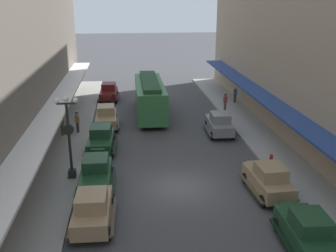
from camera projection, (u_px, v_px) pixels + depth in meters
The scene contains 18 objects.
ground_plane at pixel (179, 187), 22.71m from camera, with size 200.00×200.00×0.00m, color #424244.
sidewalk_left at pixel (49, 193), 21.89m from camera, with size 3.00×60.00×0.15m, color #99968E.
sidewalk_right at pixel (300, 180), 23.47m from camera, with size 3.00×60.00×0.15m, color #99968E.
parked_car_0 at pixel (96, 173), 22.34m from camera, with size 2.17×4.27×1.84m.
parked_car_1 at pixel (101, 139), 27.70m from camera, with size 2.31×4.32×1.84m.
parked_car_2 at pixel (109, 92), 41.31m from camera, with size 2.30×4.32×1.84m.
parked_car_3 at pixel (93, 208), 18.66m from camera, with size 2.23×4.29×1.84m.
parked_car_4 at pixel (219, 123), 31.13m from camera, with size 2.26×4.30×1.84m.
parked_car_5 at pixel (106, 117), 32.82m from camera, with size 2.23×4.29×1.84m.
parked_car_6 at pixel (268, 179), 21.65m from camera, with size 2.29×4.31×1.84m.
parked_car_7 at pixel (307, 230), 16.89m from camera, with size 2.28×4.31×1.84m.
streetcar at pixel (150, 96), 35.76m from camera, with size 2.57×9.61×3.46m.
lamp_post_with_clock at pixel (69, 134), 22.72m from camera, with size 1.42×0.44×5.16m.
fire_hydrant at pixel (271, 160), 25.09m from camera, with size 0.24×0.24×0.82m.
pedestrian_0 at pixel (235, 95), 39.85m from camera, with size 0.36×0.24×1.64m.
pedestrian_1 at pixel (62, 125), 30.48m from camera, with size 0.36×0.24×1.64m.
pedestrian_2 at pixel (77, 122), 31.14m from camera, with size 0.36×0.28×1.67m.
pedestrian_3 at pixel (225, 102), 36.95m from camera, with size 0.36×0.28×1.67m.
Camera 1 is at (-2.92, -20.13, 10.73)m, focal length 41.02 mm.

